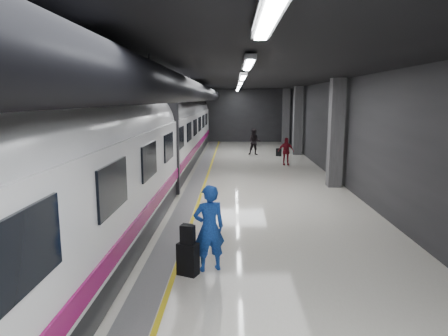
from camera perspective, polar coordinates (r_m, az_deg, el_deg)
ground at (r=15.12m, az=0.20°, el=-4.16°), size 40.00×40.00×0.00m
platform_hall at (r=15.64m, az=-0.79°, el=9.40°), size 10.02×40.02×4.51m
train at (r=15.17m, az=-12.18°, el=3.61°), size 3.05×38.00×4.05m
traveler_main at (r=8.58m, az=-2.14°, el=-8.57°), size 0.80×0.66×1.88m
suitcase_main at (r=8.60m, az=-5.17°, el=-12.81°), size 0.49×0.41×0.69m
shoulder_bag at (r=8.39m, az=-5.22°, el=-9.45°), size 0.33×0.22×0.40m
traveler_far_a at (r=26.50m, az=4.38°, el=3.75°), size 0.88×0.70×1.74m
traveler_far_b at (r=22.62m, az=8.83°, el=2.37°), size 0.92×0.42×1.54m
suitcase_far at (r=26.18m, az=7.82°, el=2.25°), size 0.39×0.30×0.50m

